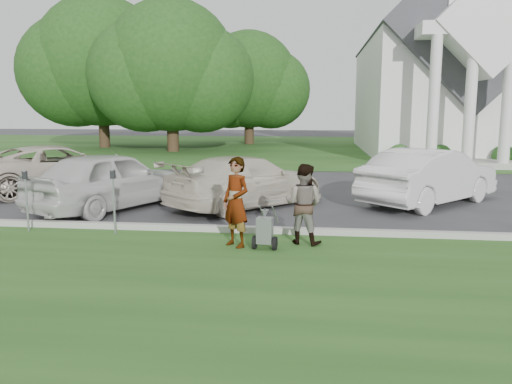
% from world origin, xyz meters
% --- Properties ---
extents(ground, '(120.00, 120.00, 0.00)m').
position_xyz_m(ground, '(0.00, 0.00, 0.00)').
color(ground, '#333335').
rests_on(ground, ground).
extents(grass_strip, '(80.00, 7.00, 0.01)m').
position_xyz_m(grass_strip, '(0.00, -3.00, 0.01)').
color(grass_strip, '#264A19').
rests_on(grass_strip, ground).
extents(church_lawn, '(80.00, 30.00, 0.01)m').
position_xyz_m(church_lawn, '(0.00, 27.00, 0.01)').
color(church_lawn, '#264A19').
rests_on(church_lawn, ground).
extents(curb, '(80.00, 0.18, 0.15)m').
position_xyz_m(curb, '(0.00, 0.55, 0.07)').
color(curb, '#9E9E93').
rests_on(curb, ground).
extents(church, '(9.19, 19.00, 24.10)m').
position_xyz_m(church, '(9.00, 23.11, 5.94)').
color(church, white).
rests_on(church, ground).
extents(tree_left, '(10.63, 8.40, 9.71)m').
position_xyz_m(tree_left, '(-8.01, 21.99, 5.11)').
color(tree_left, '#332316').
rests_on(tree_left, ground).
extents(tree_far, '(11.64, 9.20, 10.73)m').
position_xyz_m(tree_far, '(-14.01, 24.99, 5.69)').
color(tree_far, '#332316').
rests_on(tree_far, ground).
extents(tree_back, '(9.61, 7.60, 8.89)m').
position_xyz_m(tree_back, '(-4.01, 29.99, 4.73)').
color(tree_back, '#332316').
rests_on(tree_back, ground).
extents(striping_cart, '(0.49, 0.94, 0.85)m').
position_xyz_m(striping_cart, '(0.33, -0.72, 0.37)').
color(striping_cart, black).
rests_on(striping_cart, ground).
extents(person_left, '(0.77, 0.73, 1.76)m').
position_xyz_m(person_left, '(-0.25, -0.58, 0.88)').
color(person_left, '#999999').
rests_on(person_left, ground).
extents(person_right, '(0.93, 0.82, 1.61)m').
position_xyz_m(person_right, '(1.05, -0.20, 0.80)').
color(person_right, '#999999').
rests_on(person_right, ground).
extents(parking_meter_near, '(0.10, 0.09, 1.42)m').
position_xyz_m(parking_meter_near, '(-3.02, 0.12, 0.89)').
color(parking_meter_near, '#909398').
rests_on(parking_meter_near, ground).
extents(parking_meter_far, '(0.10, 0.09, 1.37)m').
position_xyz_m(parking_meter_far, '(-5.01, 0.11, 0.86)').
color(parking_meter_far, '#909398').
rests_on(parking_meter_far, ground).
extents(car_a, '(5.54, 5.86, 1.54)m').
position_xyz_m(car_a, '(-7.20, 5.61, 0.77)').
color(car_a, beige).
rests_on(car_a, ground).
extents(car_b, '(3.76, 5.06, 1.60)m').
position_xyz_m(car_b, '(-4.20, 2.78, 0.80)').
color(car_b, silver).
rests_on(car_b, ground).
extents(car_c, '(4.69, 5.04, 1.42)m').
position_xyz_m(car_c, '(-0.61, 3.59, 0.71)').
color(car_c, beige).
rests_on(car_c, ground).
extents(car_d, '(4.55, 4.71, 1.60)m').
position_xyz_m(car_d, '(4.53, 4.55, 0.80)').
color(car_d, silver).
rests_on(car_d, ground).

